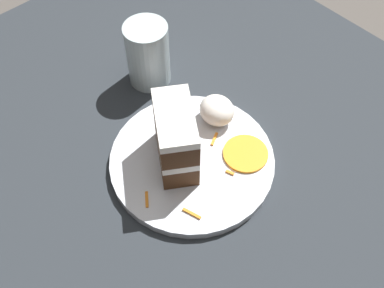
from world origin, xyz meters
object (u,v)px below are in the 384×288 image
at_px(drinking_glass, 148,58).
at_px(cake_slice, 176,138).
at_px(orange_garnish, 246,154).
at_px(plate, 192,161).
at_px(cream_dollop, 217,110).

bearing_deg(drinking_glass, cake_slice, 153.23).
height_order(orange_garnish, drinking_glass, drinking_glass).
bearing_deg(plate, drinking_glass, -20.19).
bearing_deg(orange_garnish, drinking_glass, -0.70).
height_order(plate, orange_garnish, orange_garnish).
relative_size(cake_slice, drinking_glass, 1.02).
bearing_deg(orange_garnish, plate, 52.12).
bearing_deg(cake_slice, cream_dollop, 41.22).
relative_size(orange_garnish, drinking_glass, 0.61).
xyz_separation_m(plate, cream_dollop, (0.03, -0.08, 0.03)).
xyz_separation_m(cake_slice, drinking_glass, (0.16, -0.08, -0.02)).
distance_m(plate, cake_slice, 0.06).
distance_m(cream_dollop, orange_garnish, 0.08).
xyz_separation_m(plate, orange_garnish, (-0.05, -0.06, 0.01)).
bearing_deg(plate, cream_dollop, -69.90).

